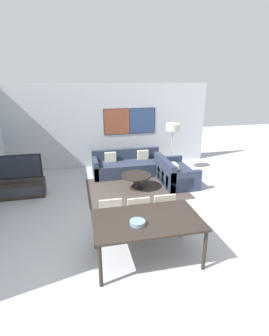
{
  "coord_description": "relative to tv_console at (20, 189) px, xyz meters",
  "views": [
    {
      "loc": [
        -0.9,
        -2.94,
        3.04
      ],
      "look_at": [
        0.4,
        2.82,
        0.95
      ],
      "focal_mm": 28.0,
      "sensor_mm": 36.0,
      "label": 1
    }
  ],
  "objects": [
    {
      "name": "ground_plane",
      "position": [
        2.46,
        -3.87,
        -0.22
      ],
      "size": [
        24.0,
        24.0,
        0.0
      ],
      "primitive_type": "plane",
      "color": "#B2B2B7"
    },
    {
      "name": "wall_back",
      "position": [
        2.5,
        2.07,
        1.18
      ],
      "size": [
        7.41,
        0.09,
        2.8
      ],
      "color": "silver",
      "rests_on": "ground_plane"
    },
    {
      "name": "area_rug",
      "position": [
        3.11,
        -0.14,
        -0.22
      ],
      "size": [
        2.75,
        2.0,
        0.01
      ],
      "color": "#473D38",
      "rests_on": "ground_plane"
    },
    {
      "name": "tv_console",
      "position": [
        0.0,
        0.0,
        0.0
      ],
      "size": [
        1.29,
        0.45,
        0.45
      ],
      "color": "black",
      "rests_on": "ground_plane"
    },
    {
      "name": "television",
      "position": [
        0.0,
        0.0,
        0.58
      ],
      "size": [
        1.26,
        0.2,
        0.71
      ],
      "color": "#2D2D33",
      "rests_on": "tv_console"
    },
    {
      "name": "sofa_main",
      "position": [
        3.11,
        1.09,
        0.04
      ],
      "size": [
        2.24,
        0.9,
        0.76
      ],
      "color": "#2D384C",
      "rests_on": "ground_plane"
    },
    {
      "name": "sofa_side",
      "position": [
        4.3,
        0.03,
        0.04
      ],
      "size": [
        0.9,
        1.54,
        0.76
      ],
      "rotation": [
        0.0,
        0.0,
        1.57
      ],
      "color": "#2D384C",
      "rests_on": "ground_plane"
    },
    {
      "name": "coffee_table",
      "position": [
        3.11,
        -0.14,
        0.09
      ],
      "size": [
        0.85,
        0.85,
        0.42
      ],
      "color": "black",
      "rests_on": "ground_plane"
    },
    {
      "name": "dining_table",
      "position": [
        2.61,
        -3.12,
        0.49
      ],
      "size": [
        1.81,
        1.08,
        0.78
      ],
      "color": "black",
      "rests_on": "ground_plane"
    },
    {
      "name": "dining_chair_left",
      "position": [
        2.09,
        -2.34,
        0.27
      ],
      "size": [
        0.46,
        0.46,
        0.88
      ],
      "color": "#B2A899",
      "rests_on": "ground_plane"
    },
    {
      "name": "dining_chair_centre",
      "position": [
        2.61,
        -2.4,
        0.27
      ],
      "size": [
        0.46,
        0.46,
        0.88
      ],
      "color": "#B2A899",
      "rests_on": "ground_plane"
    },
    {
      "name": "dining_chair_right",
      "position": [
        3.13,
        -2.38,
        0.27
      ],
      "size": [
        0.46,
        0.46,
        0.88
      ],
      "color": "#B2A899",
      "rests_on": "ground_plane"
    },
    {
      "name": "fruit_bowl",
      "position": [
        2.42,
        -3.25,
        0.59
      ],
      "size": [
        0.26,
        0.26,
        0.07
      ],
      "color": "slate",
      "rests_on": "dining_table"
    },
    {
      "name": "floor_lamp",
      "position": [
        4.57,
        0.98,
        1.18
      ],
      "size": [
        0.43,
        0.43,
        1.6
      ],
      "color": "#2D2D33",
      "rests_on": "ground_plane"
    }
  ]
}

